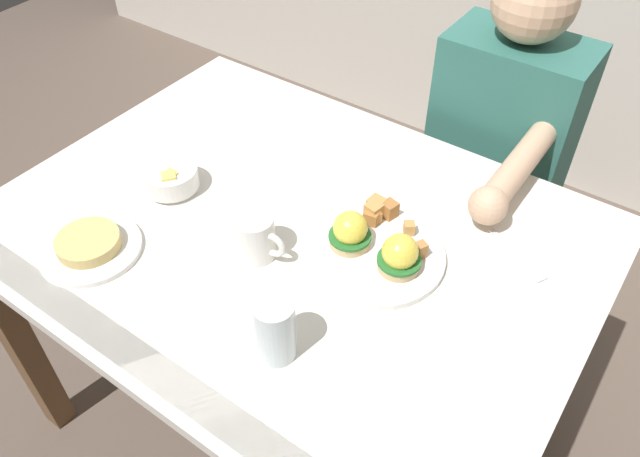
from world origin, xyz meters
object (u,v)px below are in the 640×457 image
object	(u,v)px
water_glass_near	(275,332)
side_plate	(90,246)
fruit_bowl	(170,179)
coffee_mug	(255,236)
eggs_benedict_plate	(376,247)
dining_table	(292,263)
fork	(519,258)
diner_person	(495,153)

from	to	relation	value
water_glass_near	side_plate	distance (m)	0.45
fruit_bowl	coffee_mug	size ratio (longest dim) A/B	1.08
fruit_bowl	eggs_benedict_plate	bearing A→B (deg)	10.21
dining_table	fork	bearing A→B (deg)	24.39
fork	side_plate	bearing A→B (deg)	-146.16
water_glass_near	fork	bearing A→B (deg)	60.40
dining_table	eggs_benedict_plate	distance (m)	0.23
diner_person	dining_table	bearing A→B (deg)	-108.78
dining_table	diner_person	size ratio (longest dim) A/B	1.05
fork	diner_person	bearing A→B (deg)	117.25
fork	water_glass_near	world-z (taller)	water_glass_near
coffee_mug	dining_table	bearing A→B (deg)	84.72
coffee_mug	fork	size ratio (longest dim) A/B	0.77
dining_table	diner_person	bearing A→B (deg)	71.22
eggs_benedict_plate	coffee_mug	xyz separation A→B (m)	(-0.19, -0.13, 0.02)
dining_table	fork	distance (m)	0.47
fruit_bowl	side_plate	world-z (taller)	fruit_bowl
side_plate	diner_person	distance (m)	1.01
dining_table	water_glass_near	distance (m)	0.34
coffee_mug	eggs_benedict_plate	bearing A→B (deg)	33.85
eggs_benedict_plate	fruit_bowl	distance (m)	0.48
eggs_benedict_plate	diner_person	bearing A→B (deg)	87.90
coffee_mug	diner_person	size ratio (longest dim) A/B	0.10
fruit_bowl	side_plate	xyz separation A→B (m)	(0.00, -0.23, -0.02)
fruit_bowl	side_plate	size ratio (longest dim) A/B	0.60
eggs_benedict_plate	fork	size ratio (longest dim) A/B	1.85
coffee_mug	side_plate	distance (m)	0.33
dining_table	fruit_bowl	bearing A→B (deg)	-169.76
side_plate	diner_person	bearing A→B (deg)	61.10
fork	eggs_benedict_plate	bearing A→B (deg)	-146.21
dining_table	eggs_benedict_plate	xyz separation A→B (m)	(0.18, 0.03, 0.13)
fork	diner_person	xyz separation A→B (m)	(-0.21, 0.41, -0.09)
dining_table	fork	size ratio (longest dim) A/B	8.24
water_glass_near	diner_person	xyz separation A→B (m)	(0.04, 0.86, -0.14)
water_glass_near	side_plate	size ratio (longest dim) A/B	0.62
side_plate	eggs_benedict_plate	bearing A→B (deg)	33.87
eggs_benedict_plate	side_plate	distance (m)	0.56
eggs_benedict_plate	fruit_bowl	world-z (taller)	eggs_benedict_plate
coffee_mug	water_glass_near	bearing A→B (deg)	-42.42
dining_table	side_plate	world-z (taller)	side_plate
fork	dining_table	bearing A→B (deg)	-155.61
eggs_benedict_plate	diner_person	xyz separation A→B (m)	(0.02, 0.57, -0.12)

